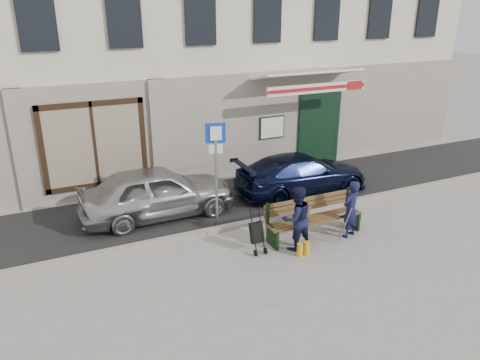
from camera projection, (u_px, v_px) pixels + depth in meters
ground at (285, 251)px, 10.40m from camera, size 80.00×80.00×0.00m
asphalt_lane at (229, 201)px, 13.03m from camera, size 60.00×3.20×0.01m
curb at (255, 222)px, 11.65m from camera, size 60.00×0.18×0.12m
building at (164, 9)px, 15.80m from camera, size 20.00×8.27×10.00m
car_silver at (157, 192)px, 11.89m from camera, size 3.94×1.63×1.34m
car_navy at (302, 174)px, 13.43m from camera, size 3.98×1.69×1.14m
parking_sign at (216, 159)px, 11.06m from camera, size 0.47×0.13×2.58m
bench at (313, 219)px, 10.90m from camera, size 2.40×1.17×0.98m
man at (351, 209)px, 10.84m from camera, size 0.59×0.49×1.39m
woman at (296, 218)px, 10.27m from camera, size 0.74×0.59×1.48m
stroller at (257, 234)px, 10.25m from camera, size 0.30×0.42×0.98m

